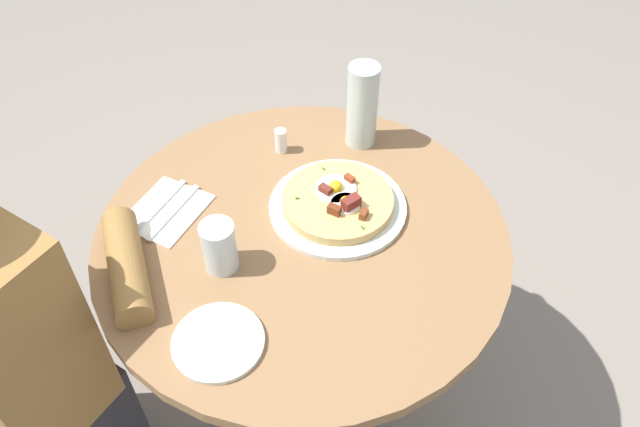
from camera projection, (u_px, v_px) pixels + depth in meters
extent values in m
plane|color=gray|center=(307.00, 396.00, 1.83)|extent=(6.00, 6.00, 0.00)
cylinder|color=olive|center=(302.00, 236.00, 1.32)|extent=(0.86, 0.86, 0.03)
cylinder|color=#333338|center=(305.00, 331.00, 1.58)|extent=(0.10, 0.10, 0.68)
cylinder|color=#333338|center=(307.00, 394.00, 1.82)|extent=(0.39, 0.39, 0.02)
cylinder|color=olive|center=(127.00, 265.00, 1.21)|extent=(0.25, 0.22, 0.07)
cylinder|color=silver|center=(338.00, 207.00, 1.36)|extent=(0.30, 0.30, 0.01)
cylinder|color=tan|center=(338.00, 201.00, 1.34)|extent=(0.24, 0.24, 0.02)
cylinder|color=white|center=(346.00, 204.00, 1.32)|extent=(0.06, 0.06, 0.01)
sphere|color=yellow|center=(346.00, 202.00, 1.31)|extent=(0.03, 0.03, 0.03)
cylinder|color=white|center=(336.00, 189.00, 1.35)|extent=(0.09, 0.09, 0.01)
sphere|color=yellow|center=(336.00, 187.00, 1.34)|extent=(0.03, 0.03, 0.03)
cube|color=brown|center=(364.00, 214.00, 1.29)|extent=(0.02, 0.02, 0.02)
cube|color=brown|center=(334.00, 210.00, 1.30)|extent=(0.03, 0.02, 0.02)
cube|color=maroon|center=(351.00, 203.00, 1.30)|extent=(0.03, 0.04, 0.03)
cube|color=maroon|center=(324.00, 190.00, 1.34)|extent=(0.03, 0.02, 0.02)
cube|color=maroon|center=(350.00, 179.00, 1.36)|extent=(0.03, 0.02, 0.02)
cube|color=#387F2D|center=(362.00, 227.00, 1.27)|extent=(0.01, 0.01, 0.00)
cube|color=#387F2D|center=(323.00, 168.00, 1.39)|extent=(0.01, 0.00, 0.00)
cube|color=#387F2D|center=(338.00, 198.00, 1.33)|extent=(0.00, 0.01, 0.00)
cube|color=#387F2D|center=(319.00, 196.00, 1.33)|extent=(0.00, 0.01, 0.00)
cube|color=#387F2D|center=(297.00, 198.00, 1.33)|extent=(0.01, 0.01, 0.00)
cylinder|color=silver|center=(218.00, 342.00, 1.12)|extent=(0.17, 0.17, 0.01)
cube|color=white|center=(167.00, 211.00, 1.35)|extent=(0.16, 0.18, 0.00)
cube|color=silver|center=(159.00, 207.00, 1.35)|extent=(0.03, 0.18, 0.00)
cube|color=silver|center=(173.00, 212.00, 1.34)|extent=(0.03, 0.18, 0.00)
cylinder|color=silver|center=(219.00, 246.00, 1.21)|extent=(0.07, 0.07, 0.11)
cylinder|color=silver|center=(362.00, 106.00, 1.44)|extent=(0.07, 0.07, 0.21)
cylinder|color=white|center=(281.00, 141.00, 1.47)|extent=(0.03, 0.03, 0.06)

